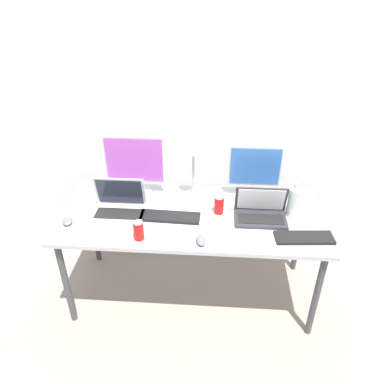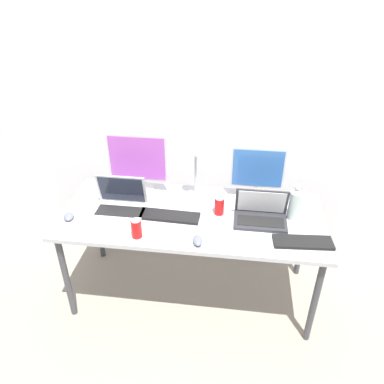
% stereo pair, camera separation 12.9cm
% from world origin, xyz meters
% --- Properties ---
extents(ground_plane, '(16.00, 16.00, 0.00)m').
position_xyz_m(ground_plane, '(0.00, 0.00, 0.00)').
color(ground_plane, gray).
extents(wall_back, '(7.00, 0.08, 2.60)m').
position_xyz_m(wall_back, '(0.00, 0.59, 1.30)').
color(wall_back, silver).
rests_on(wall_back, ground).
extents(work_desk, '(1.79, 0.76, 0.74)m').
position_xyz_m(work_desk, '(0.00, 0.00, 0.68)').
color(work_desk, '#424247').
rests_on(work_desk, ground).
extents(monitor_left, '(0.43, 0.21, 0.45)m').
position_xyz_m(monitor_left, '(-0.43, 0.26, 0.98)').
color(monitor_left, silver).
rests_on(monitor_left, work_desk).
extents(monitor_center, '(0.37, 0.18, 0.40)m').
position_xyz_m(monitor_center, '(0.43, 0.27, 0.95)').
color(monitor_center, silver).
rests_on(monitor_center, work_desk).
extents(laptop_silver, '(0.35, 0.24, 0.25)m').
position_xyz_m(laptop_silver, '(-0.50, -0.01, 0.80)').
color(laptop_silver, silver).
rests_on(laptop_silver, work_desk).
extents(laptop_secondary, '(0.34, 0.21, 0.22)m').
position_xyz_m(laptop_secondary, '(0.46, -0.01, 0.79)').
color(laptop_secondary, '#2D2D33').
rests_on(laptop_secondary, work_desk).
extents(keyboard_main, '(0.42, 0.14, 0.02)m').
position_xyz_m(keyboard_main, '(-0.15, -0.05, 0.75)').
color(keyboard_main, black).
rests_on(keyboard_main, work_desk).
extents(keyboard_aux, '(0.37, 0.15, 0.02)m').
position_xyz_m(keyboard_aux, '(0.71, -0.22, 0.75)').
color(keyboard_aux, black).
rests_on(keyboard_aux, work_desk).
extents(mouse_by_keyboard, '(0.09, 0.11, 0.03)m').
position_xyz_m(mouse_by_keyboard, '(-0.81, -0.16, 0.76)').
color(mouse_by_keyboard, slate).
rests_on(mouse_by_keyboard, work_desk).
extents(mouse_by_laptop, '(0.08, 0.11, 0.04)m').
position_xyz_m(mouse_by_laptop, '(0.07, -0.30, 0.76)').
color(mouse_by_laptop, slate).
rests_on(mouse_by_laptop, work_desk).
extents(water_bottle, '(0.08, 0.08, 0.25)m').
position_xyz_m(water_bottle, '(0.68, 0.05, 0.86)').
color(water_bottle, silver).
rests_on(water_bottle, work_desk).
extents(soda_can_near_keyboard, '(0.07, 0.07, 0.13)m').
position_xyz_m(soda_can_near_keyboard, '(-0.31, -0.28, 0.80)').
color(soda_can_near_keyboard, red).
rests_on(soda_can_near_keyboard, work_desk).
extents(soda_can_by_laptop, '(0.07, 0.07, 0.13)m').
position_xyz_m(soda_can_by_laptop, '(0.18, 0.04, 0.80)').
color(soda_can_by_laptop, red).
rests_on(soda_can_by_laptop, work_desk).
extents(desk_lamp, '(0.11, 0.18, 0.46)m').
position_xyz_m(desk_lamp, '(-0.01, 0.22, 1.06)').
color(desk_lamp, '#B7B7BC').
rests_on(desk_lamp, work_desk).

